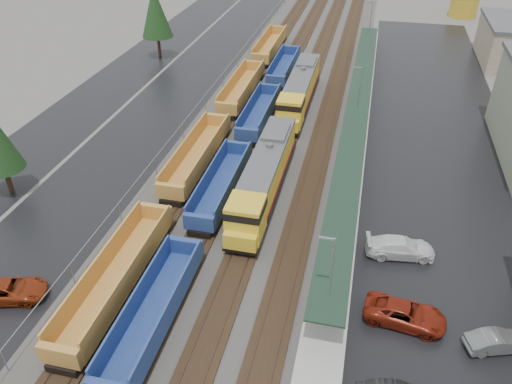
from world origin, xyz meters
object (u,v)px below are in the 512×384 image
locomotive_trail (299,91)px  storage_tank (465,3)px  parked_car_west_c (9,291)px  parked_car_east_b (405,314)px  well_string_yellow (164,205)px  parked_car_east_e (497,342)px  parked_car_east_c (400,247)px  well_string_blue (193,238)px  locomotive_lead (264,178)px

locomotive_trail → storage_tank: (25.20, 51.38, 0.34)m
parked_car_west_c → parked_car_east_b: bearing=-97.7°
well_string_yellow → parked_car_east_e: well_string_yellow is taller
locomotive_trail → storage_tank: storage_tank is taller
well_string_yellow → parked_car_east_c: 20.50m
well_string_blue → parked_car_west_c: well_string_blue is taller
well_string_blue → parked_car_east_e: (22.61, -5.01, -0.51)m
parked_car_west_c → storage_tank: bearing=-40.6°
locomotive_lead → parked_car_west_c: 22.77m
locomotive_trail → well_string_yellow: locomotive_trail is taller
locomotive_trail → well_string_blue: size_ratio=0.20×
locomotive_trail → parked_car_east_b: 35.93m
well_string_blue → parked_car_east_b: (16.76, -4.03, -0.42)m
locomotive_trail → storage_tank: size_ratio=3.60×
parked_car_west_c → parked_car_east_b: (28.08, 4.22, 0.03)m
well_string_yellow → parked_car_west_c: well_string_yellow is taller
locomotive_lead → well_string_yellow: size_ratio=0.18×
parked_car_east_e → well_string_yellow: bearing=52.7°
parked_car_west_c → parked_car_east_e: bearing=-100.8°
parked_car_east_c → parked_car_east_e: parked_car_east_c is taller
parked_car_west_c → locomotive_trail: bearing=-38.3°
locomotive_lead → parked_car_east_e: 23.07m
parked_car_east_b → well_string_yellow: bearing=77.0°
well_string_yellow → parked_car_east_b: well_string_yellow is taller
locomotive_lead → parked_car_east_c: size_ratio=3.50×
well_string_yellow → parked_car_west_c: (-7.31, -11.94, -0.49)m
locomotive_lead → parked_car_east_b: size_ratio=3.45×
well_string_blue → storage_tank: 86.02m
locomotive_lead → storage_tank: (25.20, 72.38, 0.34)m
locomotive_lead → storage_tank: storage_tank is taller
parked_car_east_b → parked_car_east_e: size_ratio=1.35×
locomotive_lead → well_string_blue: 9.48m
storage_tank → parked_car_east_b: bearing=-98.3°
locomotive_lead → parked_car_west_c: bearing=-132.4°
parked_car_west_c → parked_car_east_e: parked_car_west_c is taller
parked_car_east_b → parked_car_west_c: bearing=106.0°
storage_tank → parked_car_east_b: (-12.44, -84.93, -1.91)m
locomotive_lead → parked_car_east_b: locomotive_lead is taller
storage_tank → locomotive_lead: bearing=-109.2°
locomotive_lead → parked_car_east_b: bearing=-44.5°
locomotive_lead → parked_car_east_e: size_ratio=4.66×
parked_car_east_e → parked_car_east_b: bearing=61.3°
locomotive_trail → parked_car_east_e: 39.26m
parked_car_west_c → well_string_yellow: bearing=-47.7°
well_string_yellow → well_string_blue: well_string_yellow is taller
parked_car_east_e → well_string_blue: bearing=58.3°
parked_car_east_e → parked_car_west_c: bearing=76.3°
locomotive_lead → well_string_yellow: (-8.00, -4.83, -1.10)m
storage_tank → parked_car_east_b: storage_tank is taller
parked_car_east_b → parked_car_east_c: 7.16m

